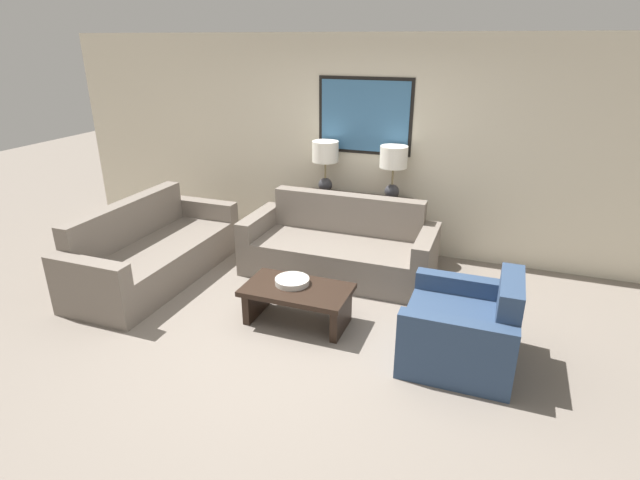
# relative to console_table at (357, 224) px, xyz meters

# --- Properties ---
(ground_plane) EXTENTS (20.00, 20.00, 0.00)m
(ground_plane) POSITION_rel_console_table_xyz_m (0.00, -2.16, -0.37)
(ground_plane) COLOR slate
(back_wall) EXTENTS (8.51, 0.12, 2.65)m
(back_wall) POSITION_rel_console_table_xyz_m (0.00, 0.27, 0.96)
(back_wall) COLOR beige
(back_wall) RESTS_ON ground_plane
(console_table) EXTENTS (1.35, 0.37, 0.73)m
(console_table) POSITION_rel_console_table_xyz_m (0.00, 0.00, 0.00)
(console_table) COLOR #332319
(console_table) RESTS_ON ground_plane
(table_lamp_left) EXTENTS (0.33, 0.33, 0.67)m
(table_lamp_left) POSITION_rel_console_table_xyz_m (-0.43, -0.00, 0.83)
(table_lamp_left) COLOR #333338
(table_lamp_left) RESTS_ON console_table
(table_lamp_right) EXTENTS (0.33, 0.33, 0.67)m
(table_lamp_right) POSITION_rel_console_table_xyz_m (0.43, -0.00, 0.83)
(table_lamp_right) COLOR #333338
(table_lamp_right) RESTS_ON console_table
(couch_by_back_wall) EXTENTS (2.18, 0.90, 0.87)m
(couch_by_back_wall) POSITION_rel_console_table_xyz_m (0.00, -0.70, -0.07)
(couch_by_back_wall) COLOR slate
(couch_by_back_wall) RESTS_ON ground_plane
(couch_by_side) EXTENTS (0.90, 2.18, 0.87)m
(couch_by_side) POSITION_rel_console_table_xyz_m (-1.97, -1.55, -0.07)
(couch_by_side) COLOR slate
(couch_by_side) RESTS_ON ground_plane
(coffee_table) EXTENTS (1.02, 0.57, 0.38)m
(coffee_table) POSITION_rel_console_table_xyz_m (-0.03, -1.90, -0.09)
(coffee_table) COLOR black
(coffee_table) RESTS_ON ground_plane
(decorative_bowl) EXTENTS (0.33, 0.33, 0.06)m
(decorative_bowl) POSITION_rel_console_table_xyz_m (-0.10, -1.84, 0.04)
(decorative_bowl) COLOR beige
(decorative_bowl) RESTS_ON coffee_table
(armchair_near_back_wall) EXTENTS (0.90, 0.93, 0.82)m
(armchair_near_back_wall) POSITION_rel_console_table_xyz_m (1.53, -1.97, -0.08)
(armchair_near_back_wall) COLOR navy
(armchair_near_back_wall) RESTS_ON ground_plane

